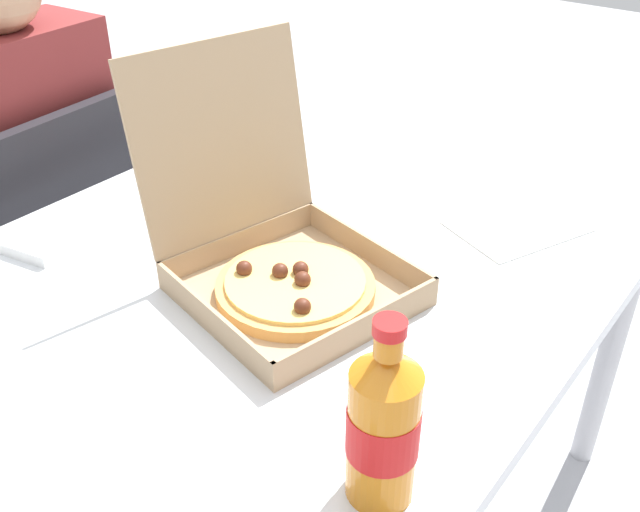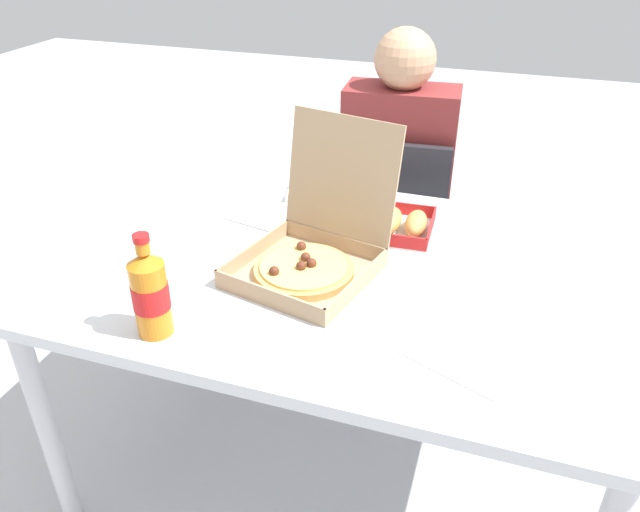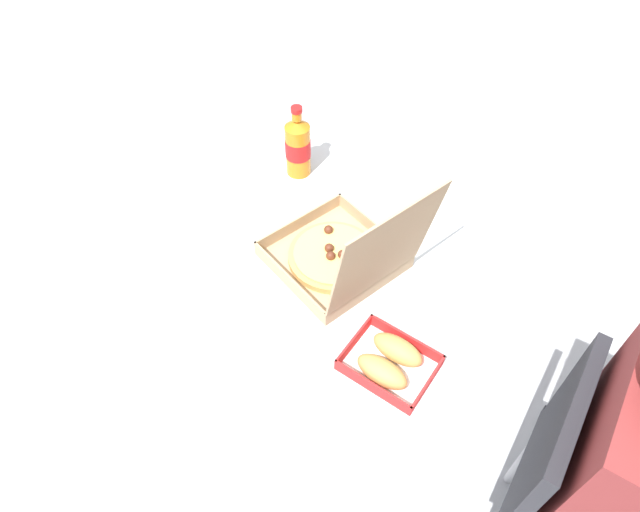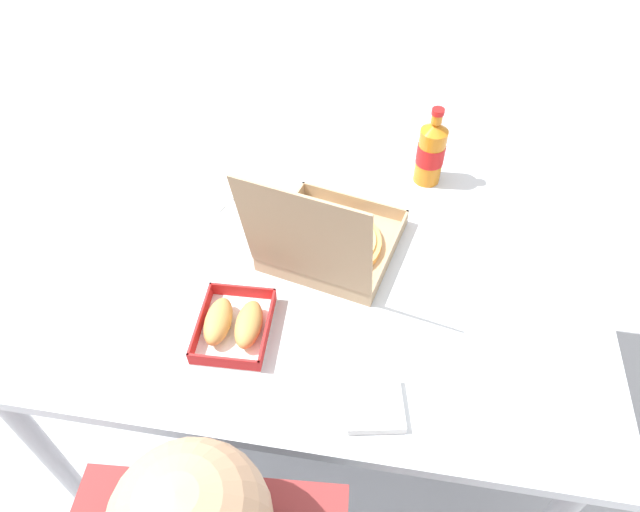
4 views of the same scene
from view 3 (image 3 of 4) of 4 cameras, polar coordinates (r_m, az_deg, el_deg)
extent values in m
plane|color=#B2B2B7|center=(1.99, 1.60, -16.09)|extent=(10.00, 10.00, 0.00)
cube|color=silver|center=(1.37, 2.23, -3.69)|extent=(1.39, 0.91, 0.03)
cylinder|color=#B7B7BC|center=(2.13, 3.64, 6.18)|extent=(0.05, 0.05, 0.69)
cylinder|color=#B7B7BC|center=(1.69, -23.25, -17.97)|extent=(0.05, 0.05, 0.69)
cylinder|color=#B7B7BC|center=(1.96, 22.23, -3.73)|extent=(0.05, 0.05, 0.69)
cube|color=#232328|center=(1.35, 22.73, -17.34)|extent=(0.36, 0.06, 0.38)
cylinder|color=#B2B2B7|center=(1.80, 20.69, -18.67)|extent=(0.03, 0.03, 0.43)
cube|color=maroon|center=(1.27, 29.77, -17.23)|extent=(0.37, 0.21, 0.42)
cube|color=tan|center=(1.41, 1.38, -0.35)|extent=(0.35, 0.35, 0.01)
cube|color=tan|center=(1.47, -2.15, 3.50)|extent=(0.28, 0.07, 0.04)
cube|color=tan|center=(1.46, 5.65, 2.90)|extent=(0.07, 0.28, 0.04)
cube|color=tan|center=(1.34, -3.24, -2.62)|extent=(0.07, 0.28, 0.04)
cube|color=tan|center=(1.33, 5.31, -3.31)|extent=(0.28, 0.07, 0.04)
cube|color=tan|center=(1.19, 6.80, 0.55)|extent=(0.29, 0.12, 0.29)
cylinder|color=tan|center=(1.40, 1.39, -0.03)|extent=(0.23, 0.23, 0.02)
cylinder|color=#EAC666|center=(1.40, 1.40, 0.29)|extent=(0.20, 0.20, 0.01)
sphere|color=#562819|center=(1.39, 0.95, 0.84)|extent=(0.02, 0.02, 0.02)
sphere|color=#562819|center=(1.38, 4.60, -0.09)|extent=(0.02, 0.02, 0.02)
sphere|color=#562819|center=(1.38, 2.33, 0.17)|extent=(0.02, 0.02, 0.02)
sphere|color=#562819|center=(1.38, 1.11, 0.02)|extent=(0.02, 0.02, 0.02)
sphere|color=#562819|center=(1.44, 0.89, 2.75)|extent=(0.02, 0.02, 0.02)
cube|color=white|center=(1.24, 7.14, -11.36)|extent=(0.16, 0.20, 0.00)
cube|color=red|center=(1.25, 3.55, -8.82)|extent=(0.15, 0.01, 0.03)
cube|color=red|center=(1.21, 11.07, -13.00)|extent=(0.15, 0.01, 0.03)
cube|color=red|center=(1.26, 8.92, -8.53)|extent=(0.01, 0.19, 0.03)
cube|color=red|center=(1.19, 5.41, -13.40)|extent=(0.01, 0.19, 0.03)
ellipsoid|color=tan|center=(1.24, 8.06, -9.60)|extent=(0.06, 0.12, 0.05)
ellipsoid|color=tan|center=(1.20, 6.45, -11.83)|extent=(0.06, 0.12, 0.05)
cylinder|color=orange|center=(1.61, -2.29, 10.93)|extent=(0.07, 0.07, 0.16)
cone|color=orange|center=(1.56, -2.40, 13.60)|extent=(0.07, 0.07, 0.02)
cylinder|color=orange|center=(1.54, -2.43, 14.35)|extent=(0.03, 0.03, 0.02)
cylinder|color=red|center=(1.53, -2.45, 14.95)|extent=(0.03, 0.03, 0.01)
cylinder|color=red|center=(1.61, -2.30, 11.15)|extent=(0.07, 0.07, 0.06)
cube|color=white|center=(1.34, -14.63, -6.84)|extent=(0.25, 0.22, 0.00)
cube|color=white|center=(1.39, 18.81, -4.69)|extent=(0.13, 0.13, 0.02)
camera|label=1|loc=(1.82, -0.01, 34.58)|focal=40.26mm
camera|label=2|loc=(1.72, -46.14, 26.50)|focal=34.50mm
camera|label=4|loc=(0.96, 68.69, 17.00)|focal=31.73mm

